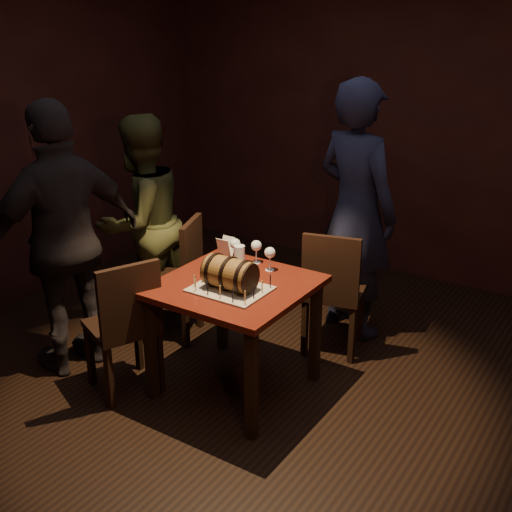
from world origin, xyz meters
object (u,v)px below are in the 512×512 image
(person_left_rear, at_px, (141,223))
(pint_of_ale, at_px, (239,257))
(barrel_cake, at_px, (230,274))
(wine_glass_mid, at_px, (256,247))
(chair_left_front, at_px, (126,321))
(person_back, at_px, (356,211))
(wine_glass_right, at_px, (270,254))
(person_left_front, at_px, (66,241))
(chair_back, at_px, (333,287))
(wine_glass_left, at_px, (235,245))
(chair_left_rear, at_px, (180,272))
(pub_table, at_px, (234,299))

(person_left_rear, bearing_deg, pint_of_ale, 84.93)
(barrel_cake, distance_m, person_left_rear, 1.31)
(wine_glass_mid, distance_m, chair_left_front, 0.97)
(pint_of_ale, distance_m, person_back, 1.03)
(wine_glass_right, bearing_deg, wine_glass_mid, 157.47)
(barrel_cake, xyz_separation_m, person_left_front, (-1.14, -0.25, 0.06))
(wine_glass_mid, distance_m, chair_back, 0.65)
(pint_of_ale, bearing_deg, barrel_cake, -64.30)
(barrel_cake, relative_size, wine_glass_left, 2.23)
(wine_glass_right, distance_m, chair_left_rear, 0.90)
(chair_left_rear, bearing_deg, person_back, 38.64)
(barrel_cake, relative_size, chair_left_rear, 0.39)
(pub_table, height_order, barrel_cake, barrel_cake)
(wine_glass_right, xyz_separation_m, chair_back, (0.24, 0.45, -0.35))
(chair_left_rear, bearing_deg, wine_glass_mid, -0.88)
(wine_glass_mid, height_order, chair_left_rear, chair_left_rear)
(pint_of_ale, relative_size, person_back, 0.08)
(chair_back, relative_size, chair_left_rear, 1.00)
(chair_back, bearing_deg, wine_glass_left, -139.49)
(pub_table, xyz_separation_m, person_left_front, (-1.10, -0.35, 0.28))
(pub_table, height_order, wine_glass_right, wine_glass_right)
(chair_back, distance_m, person_back, 0.61)
(barrel_cake, relative_size, pint_of_ale, 2.39)
(pub_table, relative_size, chair_left_front, 0.97)
(wine_glass_right, bearing_deg, wine_glass_left, 177.73)
(barrel_cake, height_order, pint_of_ale, barrel_cake)
(wine_glass_mid, distance_m, person_left_front, 1.25)
(wine_glass_mid, height_order, pint_of_ale, wine_glass_mid)
(wine_glass_left, height_order, pint_of_ale, wine_glass_left)
(barrel_cake, distance_m, pint_of_ale, 0.37)
(wine_glass_mid, height_order, person_back, person_back)
(barrel_cake, xyz_separation_m, person_left_rear, (-1.20, 0.53, -0.04))
(barrel_cake, height_order, chair_left_front, barrel_cake)
(pub_table, distance_m, pint_of_ale, 0.32)
(wine_glass_right, bearing_deg, pub_table, -103.96)
(pint_of_ale, xyz_separation_m, person_left_front, (-0.98, -0.59, 0.10))
(pub_table, xyz_separation_m, chair_left_rear, (-0.75, 0.37, -0.12))
(wine_glass_right, relative_size, chair_left_front, 0.17)
(chair_back, relative_size, person_left_rear, 0.57)
(chair_back, height_order, person_left_rear, person_left_rear)
(wine_glass_right, height_order, pint_of_ale, wine_glass_right)
(chair_back, distance_m, person_left_rear, 1.54)
(wine_glass_right, distance_m, person_left_front, 1.34)
(barrel_cake, height_order, person_left_rear, person_left_rear)
(wine_glass_left, xyz_separation_m, person_left_front, (-0.90, -0.66, 0.05))
(chair_back, relative_size, chair_left_front, 1.00)
(barrel_cake, relative_size, person_left_rear, 0.22)
(pub_table, bearing_deg, wine_glass_mid, 101.12)
(barrel_cake, bearing_deg, person_back, 80.03)
(chair_left_front, relative_size, person_left_front, 0.51)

